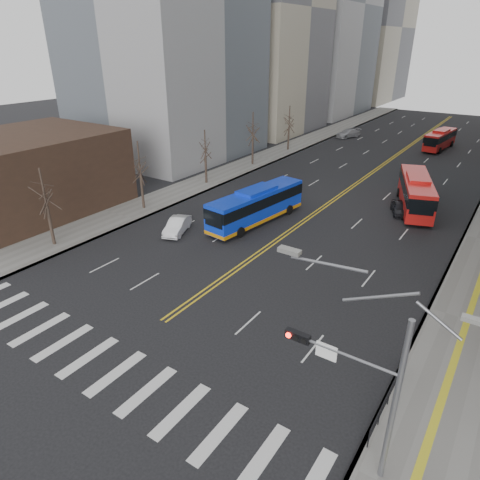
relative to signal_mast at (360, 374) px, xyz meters
The scene contains 14 objects.
ground 14.73m from the signal_mast, behind, with size 220.00×220.00×0.00m, color black.
sidewalk_left 52.80m from the signal_mast, 125.14° to the left, with size 5.00×130.00×0.15m, color slate.
crosswalk 14.73m from the signal_mast, behind, with size 26.70×4.00×0.01m.
centerline 54.98m from the signal_mast, 104.56° to the left, with size 0.55×100.00×0.01m.
storefront 41.01m from the signal_mast, 165.92° to the left, with size 14.00×18.00×8.00m.
signal_mast is the anchor object (origin of this frame).
pedestrian_railing 5.71m from the signal_mast, 82.40° to the left, with size 0.06×6.06×1.02m.
street_trees 38.71m from the signal_mast, 122.76° to the left, with size 35.20×47.20×7.60m.
blue_bus 27.45m from the signal_mast, 130.42° to the left, with size 4.14×12.38×3.54m.
red_bus_near 34.13m from the signal_mast, 99.33° to the left, with size 6.28×11.85×3.67m.
red_bus_far 65.77m from the signal_mast, 98.00° to the left, with size 3.38×10.31×3.24m.
car_white 26.97m from the signal_mast, 147.58° to the left, with size 1.50×4.31×1.42m, color silver.
car_dark_mid 32.05m from the signal_mast, 101.52° to the left, with size 1.54×3.82×1.30m, color black.
car_silver 70.56m from the signal_mast, 111.11° to the left, with size 2.12×5.22×1.52m, color #A7A8AD.
Camera 1 is at (17.06, -11.28, 16.66)m, focal length 32.00 mm.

